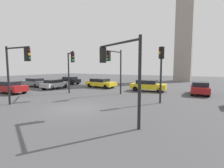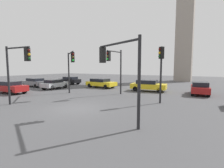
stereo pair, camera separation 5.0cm
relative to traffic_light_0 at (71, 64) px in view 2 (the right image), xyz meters
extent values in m
plane|color=#4C4C4F|center=(4.48, -4.19, -3.49)|extent=(109.48, 109.48, 0.00)
cylinder|color=black|center=(-1.40, 1.12, -1.10)|extent=(0.16, 0.16, 4.77)
cylinder|color=black|center=(0.05, -0.04, 1.13)|extent=(2.97, 2.40, 0.12)
cube|color=black|center=(1.30, -1.04, 0.58)|extent=(0.45, 0.45, 1.00)
sphere|color=#4C0F0C|center=(1.46, -1.16, 0.88)|extent=(0.20, 0.20, 0.20)
sphere|color=#594714|center=(1.46, -1.16, 0.58)|extent=(0.20, 0.20, 0.20)
sphere|color=green|center=(1.46, -1.16, 0.28)|extent=(0.20, 0.20, 0.20)
cylinder|color=black|center=(-1.24, -5.89, -1.11)|extent=(0.16, 0.16, 4.76)
cylinder|color=black|center=(0.09, -5.78, 1.10)|extent=(2.66, 0.34, 0.12)
cube|color=black|center=(1.16, -5.69, 0.55)|extent=(0.35, 0.35, 1.00)
sphere|color=#4C0F0C|center=(1.36, -5.67, 0.85)|extent=(0.20, 0.20, 0.20)
sphere|color=yellow|center=(1.36, -5.67, 0.55)|extent=(0.20, 0.20, 0.20)
sphere|color=#14471E|center=(1.36, -5.67, 0.25)|extent=(0.20, 0.20, 0.20)
cylinder|color=black|center=(10.03, -5.75, -1.18)|extent=(0.16, 0.16, 4.61)
cylinder|color=black|center=(8.37, -4.93, 0.93)|extent=(3.38, 1.74, 0.12)
cube|color=black|center=(6.93, -4.22, 0.38)|extent=(0.43, 0.43, 1.00)
sphere|color=#4C0F0C|center=(6.75, -4.13, 0.68)|extent=(0.20, 0.20, 0.20)
sphere|color=yellow|center=(6.75, -4.13, 0.38)|extent=(0.20, 0.20, 0.20)
sphere|color=#14471E|center=(6.75, -4.13, 0.08)|extent=(0.20, 0.20, 0.20)
cylinder|color=black|center=(9.47, 0.91, -1.09)|extent=(0.16, 0.16, 4.79)
cube|color=black|center=(9.47, 0.91, 0.81)|extent=(0.45, 0.45, 1.00)
sphere|color=#4C0F0C|center=(9.35, 0.75, 1.11)|extent=(0.20, 0.20, 0.20)
sphere|color=yellow|center=(9.35, 0.75, 0.81)|extent=(0.20, 0.20, 0.20)
sphere|color=#14471E|center=(9.35, 0.75, 0.51)|extent=(0.20, 0.20, 0.20)
cylinder|color=black|center=(4.31, 3.54, -0.97)|extent=(0.16, 0.16, 5.03)
cylinder|color=black|center=(4.17, 2.28, 1.28)|extent=(0.40, 2.54, 0.12)
cube|color=black|center=(4.06, 1.26, 0.73)|extent=(0.35, 0.35, 1.00)
sphere|color=#4C0F0C|center=(4.03, 1.07, 1.03)|extent=(0.20, 0.20, 0.20)
sphere|color=#594714|center=(4.03, 1.07, 0.73)|extent=(0.20, 0.20, 0.20)
sphere|color=green|center=(4.03, 1.07, 0.43)|extent=(0.20, 0.20, 0.20)
cube|color=yellow|center=(-1.06, 7.52, -2.88)|extent=(4.74, 2.43, 0.59)
cube|color=black|center=(-1.29, 7.54, -2.37)|extent=(2.71, 2.01, 0.51)
cylinder|color=black|center=(0.56, 8.22, -3.17)|extent=(0.66, 0.42, 0.63)
cylinder|color=black|center=(0.42, 6.55, -3.17)|extent=(0.66, 0.42, 0.63)
cylinder|color=black|center=(-2.54, 8.49, -3.17)|extent=(0.66, 0.42, 0.63)
cylinder|color=black|center=(-2.68, 6.81, -3.17)|extent=(0.66, 0.42, 0.63)
cube|color=black|center=(-8.86, 8.77, -2.84)|extent=(4.17, 1.87, 0.64)
cube|color=black|center=(-8.65, 8.76, -2.33)|extent=(2.35, 1.61, 0.46)
cylinder|color=black|center=(-10.28, 8.08, -3.16)|extent=(0.67, 0.33, 0.66)
cylinder|color=black|center=(-10.24, 9.53, -3.16)|extent=(0.67, 0.33, 0.66)
cylinder|color=black|center=(-7.48, 8.01, -3.16)|extent=(0.67, 0.33, 0.66)
cylinder|color=black|center=(-7.44, 9.46, -3.16)|extent=(0.67, 0.33, 0.66)
cube|color=maroon|center=(12.25, 7.62, -2.84)|extent=(2.13, 4.06, 0.65)
cube|color=black|center=(12.27, 7.43, -2.29)|extent=(1.76, 2.32, 0.53)
cylinder|color=black|center=(11.40, 8.88, -3.17)|extent=(0.38, 0.66, 0.64)
cylinder|color=black|center=(12.87, 9.01, -3.17)|extent=(0.38, 0.66, 0.64)
cylinder|color=black|center=(11.64, 6.23, -3.17)|extent=(0.38, 0.66, 0.64)
cylinder|color=black|center=(13.10, 6.36, -3.17)|extent=(0.38, 0.66, 0.64)
cube|color=slate|center=(-11.03, 3.18, -2.87)|extent=(4.40, 1.86, 0.63)
cube|color=black|center=(-10.81, 3.17, -2.36)|extent=(2.47, 1.61, 0.46)
cylinder|color=black|center=(-12.52, 2.47, -3.19)|extent=(0.61, 0.33, 0.60)
cylinder|color=black|center=(-12.50, 3.94, -3.19)|extent=(0.61, 0.33, 0.60)
cylinder|color=black|center=(-9.55, 2.42, -3.19)|extent=(0.61, 0.33, 0.60)
cylinder|color=black|center=(-9.53, 3.88, -3.19)|extent=(0.61, 0.33, 0.60)
cube|color=#ADB2B7|center=(-6.02, 2.97, -2.86)|extent=(2.07, 4.06, 0.58)
cube|color=black|center=(-6.00, 2.77, -2.38)|extent=(1.71, 2.32, 0.45)
cylinder|color=black|center=(-6.84, 4.24, -3.15)|extent=(0.37, 0.70, 0.67)
cylinder|color=black|center=(-5.43, 4.36, -3.15)|extent=(0.37, 0.70, 0.67)
cylinder|color=black|center=(-6.61, 1.58, -3.15)|extent=(0.37, 0.70, 0.67)
cylinder|color=black|center=(-5.19, 1.70, -3.15)|extent=(0.37, 0.70, 0.67)
cube|color=maroon|center=(-7.24, -2.57, -2.84)|extent=(4.39, 2.02, 0.68)
cube|color=black|center=(-7.46, -2.58, -2.29)|extent=(2.49, 1.69, 0.48)
cylinder|color=black|center=(-5.84, -1.76, -3.18)|extent=(0.64, 0.35, 0.62)
cylinder|color=black|center=(-5.74, -3.18, -3.18)|extent=(0.64, 0.35, 0.62)
cylinder|color=black|center=(-8.74, -1.95, -3.18)|extent=(0.64, 0.35, 0.62)
cube|color=yellow|center=(6.39, 7.41, -2.84)|extent=(4.60, 2.48, 0.63)
cube|color=black|center=(6.17, 7.39, -2.30)|extent=(2.65, 2.03, 0.52)
cylinder|color=black|center=(7.79, 8.39, -3.16)|extent=(0.69, 0.43, 0.66)
cylinder|color=black|center=(7.97, 6.74, -3.16)|extent=(0.69, 0.43, 0.66)
cylinder|color=black|center=(4.81, 8.08, -3.16)|extent=(0.69, 0.43, 0.66)
cylinder|color=black|center=(4.98, 6.42, -3.16)|extent=(0.69, 0.43, 0.66)
cube|color=gray|center=(8.19, 26.78, 9.41)|extent=(3.45, 3.45, 25.80)
camera|label=1|loc=(12.82, -13.31, -0.42)|focal=26.38mm
camera|label=2|loc=(12.87, -13.28, -0.42)|focal=26.38mm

